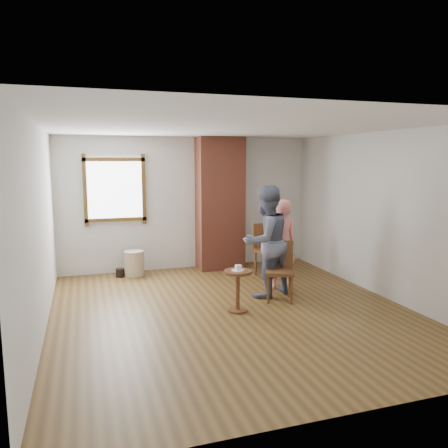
{
  "coord_description": "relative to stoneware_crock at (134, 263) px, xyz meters",
  "views": [
    {
      "loc": [
        -1.96,
        -5.7,
        2.15
      ],
      "look_at": [
        0.14,
        0.8,
        1.15
      ],
      "focal_mm": 35.0,
      "sensor_mm": 36.0,
      "label": 1
    }
  ],
  "objects": [
    {
      "name": "brick_chimney",
      "position": [
        1.72,
        0.1,
        1.06
      ],
      "size": [
        0.9,
        0.5,
        2.6
      ],
      "primitive_type": "cube",
      "color": "#AE553D",
      "rests_on": "ground"
    },
    {
      "name": "stoneware_crock",
      "position": [
        0.0,
        0.0,
        0.0
      ],
      "size": [
        0.38,
        0.38,
        0.47
      ],
      "primitive_type": "cylinder",
      "rotation": [
        0.0,
        0.0,
        0.02
      ],
      "color": "#CCB693",
      "rests_on": "ground"
    },
    {
      "name": "room_shell",
      "position": [
        1.06,
        -1.79,
        1.57
      ],
      "size": [
        5.04,
        5.52,
        2.62
      ],
      "color": "silver",
      "rests_on": "ground"
    },
    {
      "name": "person_pink",
      "position": [
        2.27,
        -1.57,
        0.52
      ],
      "size": [
        0.56,
        0.37,
        1.52
      ],
      "primitive_type": "imported",
      "rotation": [
        0.0,
        0.0,
        3.13
      ],
      "color": "#F5857A",
      "rests_on": "ground"
    },
    {
      "name": "dining_chair_right",
      "position": [
        2.37,
        -0.75,
        0.31
      ],
      "size": [
        0.47,
        0.47,
        0.98
      ],
      "rotation": [
        0.0,
        0.0,
        0.03
      ],
      "color": "brown",
      "rests_on": "ground"
    },
    {
      "name": "dark_pot",
      "position": [
        -0.26,
        0.0,
        -0.16
      ],
      "size": [
        0.2,
        0.2,
        0.16
      ],
      "primitive_type": "cylinder",
      "rotation": [
        0.0,
        0.0,
        -0.33
      ],
      "color": "black",
      "rests_on": "ground"
    },
    {
      "name": "ground",
      "position": [
        1.12,
        -2.4,
        -0.24
      ],
      "size": [
        5.5,
        5.5,
        0.0
      ],
      "primitive_type": "plane",
      "color": "brown",
      "rests_on": "ground"
    },
    {
      "name": "cake_plate",
      "position": [
        1.19,
        -2.43,
        0.37
      ],
      "size": [
        0.18,
        0.18,
        0.01
      ],
      "primitive_type": "cylinder",
      "color": "white",
      "rests_on": "side_table"
    },
    {
      "name": "man",
      "position": [
        1.87,
        -1.87,
        0.65
      ],
      "size": [
        1.03,
        0.92,
        1.77
      ],
      "primitive_type": "imported",
      "rotation": [
        0.0,
        0.0,
        3.48
      ],
      "color": "#151B3A",
      "rests_on": "ground"
    },
    {
      "name": "cake_slice",
      "position": [
        1.2,
        -2.43,
        0.4
      ],
      "size": [
        0.08,
        0.07,
        0.06
      ],
      "primitive_type": "cube",
      "color": "white",
      "rests_on": "cake_plate"
    },
    {
      "name": "dining_chair_left",
      "position": [
        2.0,
        -2.1,
        0.27
      ],
      "size": [
        0.55,
        0.55,
        0.91
      ],
      "rotation": [
        0.0,
        0.0,
        -0.39
      ],
      "color": "brown",
      "rests_on": "ground"
    },
    {
      "name": "side_table",
      "position": [
        1.19,
        -2.43,
        0.17
      ],
      "size": [
        0.4,
        0.4,
        0.6
      ],
      "color": "brown",
      "rests_on": "ground"
    }
  ]
}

